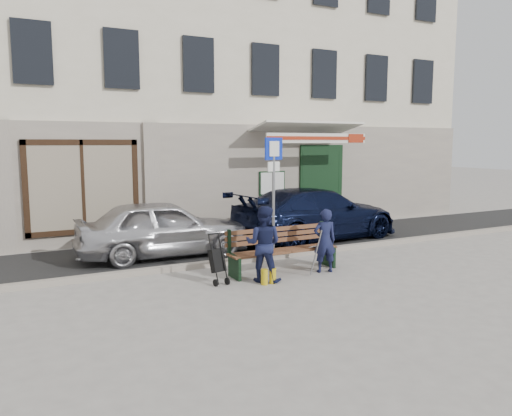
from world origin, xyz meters
TOP-DOWN VIEW (x-y plane):
  - ground at (0.00, 0.00)m, footprint 80.00×80.00m
  - asphalt_lane at (0.00, 3.10)m, footprint 60.00×3.20m
  - curb at (0.00, 1.50)m, footprint 60.00×0.18m
  - building at (0.01, 8.45)m, footprint 20.00×8.27m
  - car_silver at (-1.72, 2.88)m, footprint 4.06×1.73m
  - car_navy at (2.64, 3.00)m, footprint 5.14×2.50m
  - parking_sign at (0.64, 1.82)m, footprint 0.51×0.14m
  - bench at (0.03, 0.40)m, footprint 2.40×1.17m
  - man at (0.83, -0.01)m, footprint 0.55×0.43m
  - woman at (-0.62, -0.04)m, footprint 0.91×0.89m
  - stroller at (-1.47, 0.23)m, footprint 0.33×0.43m

SIDE VIEW (x-z plane):
  - ground at x=0.00m, z-range 0.00..0.00m
  - asphalt_lane at x=0.00m, z-range 0.00..0.01m
  - curb at x=0.00m, z-range 0.00..0.12m
  - stroller at x=-1.47m, z-range -0.05..0.90m
  - bench at x=0.03m, z-range -0.03..0.95m
  - man at x=0.83m, z-range 0.00..1.32m
  - car_silver at x=-1.72m, z-range 0.00..1.37m
  - car_navy at x=2.64m, z-range 0.00..1.44m
  - woman at x=-0.62m, z-range 0.00..1.47m
  - parking_sign at x=0.64m, z-range 0.49..3.27m
  - building at x=0.01m, z-range -0.03..9.97m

